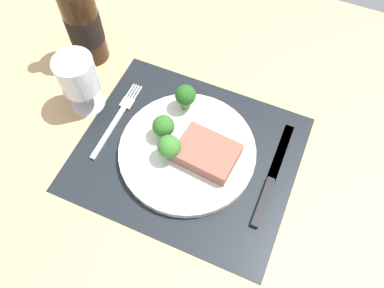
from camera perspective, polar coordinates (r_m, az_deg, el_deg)
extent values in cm
cube|color=tan|center=(75.22, -0.69, -2.01)|extent=(140.00, 110.00, 3.00)
cube|color=black|center=(73.76, -0.70, -1.43)|extent=(41.73, 35.18, 0.30)
cylinder|color=silver|center=(72.92, -0.71, -1.08)|extent=(26.40, 26.40, 1.60)
cube|color=#8C5647|center=(70.43, 2.43, -1.08)|extent=(11.68, 9.11, 2.89)
cylinder|color=#5B8942|center=(70.77, -3.37, -1.45)|extent=(1.50, 1.50, 1.96)
sphere|color=#387A2D|center=(68.31, -3.50, -0.36)|extent=(4.29, 4.29, 4.29)
cylinder|color=#5B8942|center=(76.60, -0.96, 6.14)|extent=(2.00, 2.00, 2.05)
sphere|color=#235B1E|center=(74.34, -1.00, 7.38)|extent=(4.15, 4.15, 4.15)
cylinder|color=#5B8942|center=(73.42, -4.21, 1.69)|extent=(1.84, 1.84, 1.35)
sphere|color=#2D6B23|center=(71.31, -4.33, 2.71)|extent=(4.24, 4.24, 4.24)
cube|color=silver|center=(77.48, -12.44, 1.77)|extent=(1.00, 13.00, 0.50)
cube|color=silver|center=(80.75, -9.75, 6.14)|extent=(2.40, 2.60, 0.40)
cube|color=silver|center=(82.55, -9.29, 7.97)|extent=(0.30, 3.60, 0.35)
cube|color=silver|center=(82.32, -8.92, 7.84)|extent=(0.30, 3.60, 0.35)
cube|color=silver|center=(82.10, -8.55, 7.72)|extent=(0.30, 3.60, 0.35)
cube|color=silver|center=(81.88, -8.18, 7.59)|extent=(0.30, 3.60, 0.35)
cube|color=black|center=(70.27, 10.65, -8.55)|extent=(1.40, 10.00, 0.80)
cube|color=silver|center=(75.70, 13.29, -1.02)|extent=(1.80, 13.00, 0.30)
cylinder|color=#331E0F|center=(84.91, -16.09, 17.10)|extent=(7.22, 7.22, 19.03)
cylinder|color=black|center=(85.53, -15.93, 16.65)|extent=(7.37, 7.37, 6.66)
cylinder|color=silver|center=(82.97, -15.34, 6.03)|extent=(7.09, 7.09, 0.40)
cylinder|color=silver|center=(80.75, -15.81, 7.19)|extent=(0.80, 0.80, 5.28)
cylinder|color=silver|center=(75.97, -16.97, 10.00)|extent=(7.64, 7.64, 7.39)
cylinder|color=#560C19|center=(77.56, -16.56, 9.01)|extent=(6.73, 6.73, 3.12)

